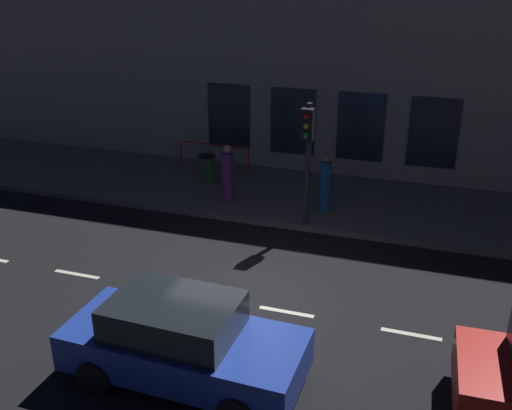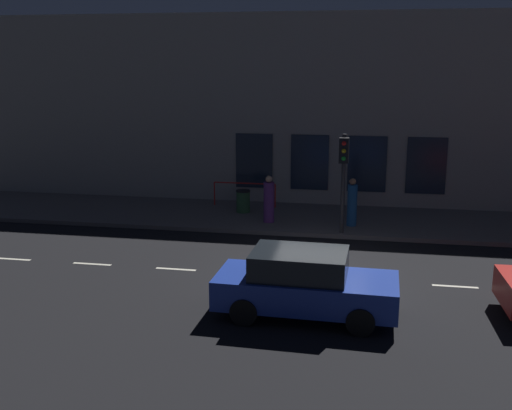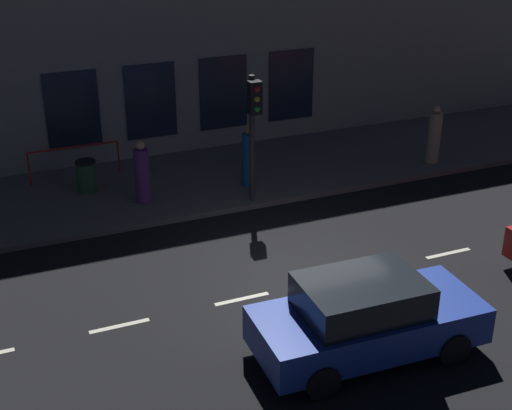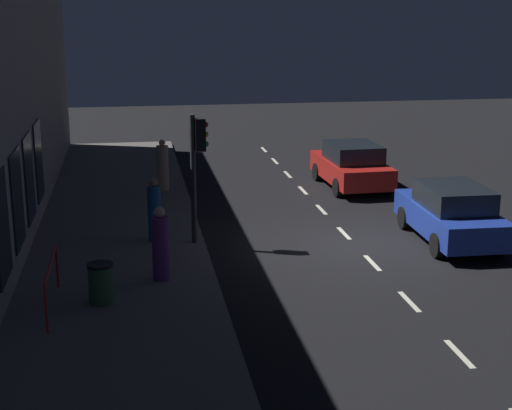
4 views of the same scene
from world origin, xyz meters
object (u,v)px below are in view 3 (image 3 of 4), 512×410
(parked_car_1, at_px, (366,317))
(pedestrian_1, at_px, (248,158))
(pedestrian_2, at_px, (434,136))
(trash_bin, at_px, (87,176))
(traffic_light, at_px, (254,118))
(pedestrian_0, at_px, (142,174))

(parked_car_1, height_order, pedestrian_1, pedestrian_1)
(pedestrian_2, relative_size, trash_bin, 1.99)
(traffic_light, xyz_separation_m, pedestrian_0, (1.11, 2.69, -1.53))
(parked_car_1, bearing_deg, pedestrian_1, 175.31)
(parked_car_1, bearing_deg, trash_bin, -158.37)
(parked_car_1, distance_m, pedestrian_1, 7.96)
(pedestrian_1, bearing_deg, traffic_light, -177.39)
(pedestrian_0, xyz_separation_m, pedestrian_2, (-0.46, -8.76, 0.00))
(pedestrian_1, distance_m, pedestrian_2, 5.78)
(traffic_light, bearing_deg, trash_bin, 58.30)
(parked_car_1, relative_size, trash_bin, 4.92)
(traffic_light, xyz_separation_m, pedestrian_1, (1.14, -0.30, -1.52))
(traffic_light, relative_size, trash_bin, 3.90)
(traffic_light, distance_m, parked_car_1, 7.00)
(pedestrian_0, relative_size, pedestrian_2, 0.99)
(pedestrian_0, relative_size, pedestrian_1, 1.00)
(parked_car_1, distance_m, pedestrian_0, 8.16)
(pedestrian_0, xyz_separation_m, trash_bin, (1.31, 1.23, -0.35))
(pedestrian_2, bearing_deg, pedestrian_1, -33.59)
(parked_car_1, bearing_deg, traffic_light, 176.80)
(pedestrian_1, xyz_separation_m, trash_bin, (1.28, 4.22, -0.36))
(traffic_light, bearing_deg, pedestrian_2, -83.92)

